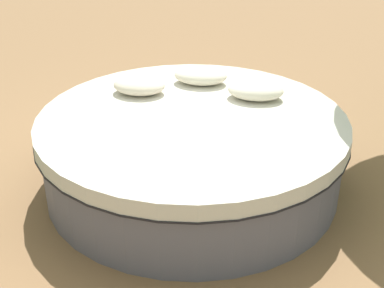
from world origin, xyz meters
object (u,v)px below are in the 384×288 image
at_px(round_bed, 192,150).
at_px(throw_pillow_1, 201,75).
at_px(throw_pillow_2, 139,85).
at_px(throw_pillow_0, 256,90).

bearing_deg(round_bed, throw_pillow_1, -86.70).
relative_size(round_bed, throw_pillow_2, 5.45).
height_order(throw_pillow_0, throw_pillow_1, same).
bearing_deg(throw_pillow_2, throw_pillow_1, -146.92).
bearing_deg(throw_pillow_1, throw_pillow_2, 33.08).
xyz_separation_m(round_bed, throw_pillow_1, (0.04, -0.76, 0.41)).
distance_m(throw_pillow_1, throw_pillow_2, 0.62).
xyz_separation_m(round_bed, throw_pillow_0, (-0.50, -0.47, 0.41)).
bearing_deg(throw_pillow_2, round_bed, 143.54).
relative_size(round_bed, throw_pillow_1, 5.14).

